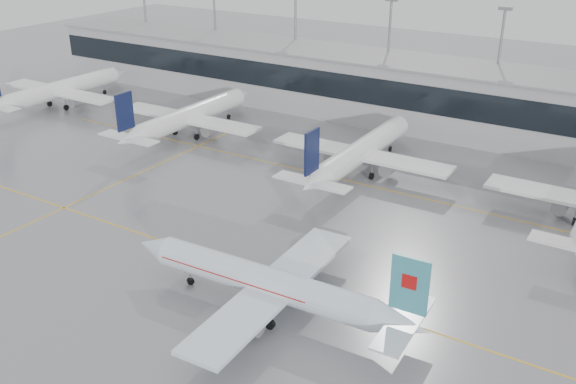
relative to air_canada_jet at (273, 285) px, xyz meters
The scene contains 12 objects.
ground 11.27m from the air_canada_jet, 148.25° to the left, with size 320.00×320.00×0.00m, color gray.
taxi_line_main 11.27m from the air_canada_jet, 148.25° to the left, with size 120.00×0.25×0.01m, color #EDAF15.
taxi_line_north 36.96m from the air_canada_jet, 104.38° to the left, with size 120.00×0.25×0.01m, color #EDAF15.
taxi_line_cross 44.39m from the air_canada_jet, 152.18° to the left, with size 0.25×60.00×0.01m, color #EDAF15.
terminal 68.32m from the air_canada_jet, 97.69° to the left, with size 180.00×15.00×12.00m, color #A7A8AC.
terminal_glass 60.94m from the air_canada_jet, 98.65° to the left, with size 180.00×0.20×5.00m, color black.
terminal_roof 68.84m from the air_canada_jet, 97.69° to the left, with size 182.00×16.00×0.40m, color gray.
light_masts 74.89m from the air_canada_jet, 97.07° to the left, with size 156.40×1.00×22.60m.
air_canada_jet is the anchor object (origin of this frame).
parked_jet_a 88.38m from the air_canada_jet, 153.57° to the left, with size 29.64×36.96×11.72m.
parked_jet_b 59.13m from the air_canada_jet, 138.29° to the left, with size 29.64×36.96×11.72m.
parked_jet_c 40.39m from the air_canada_jet, 103.08° to the left, with size 29.64×36.96×11.72m.
Camera 1 is at (40.32, -52.73, 39.25)m, focal length 40.00 mm.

